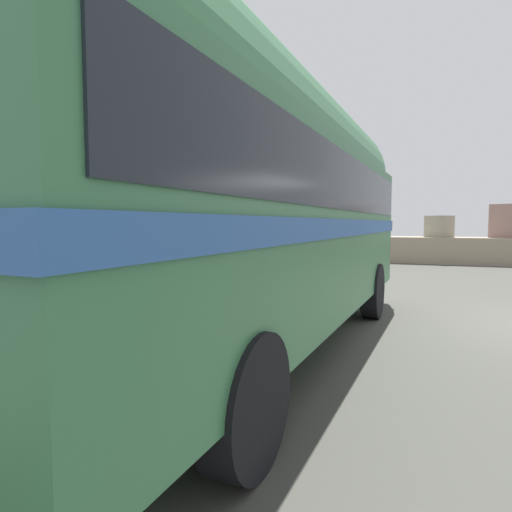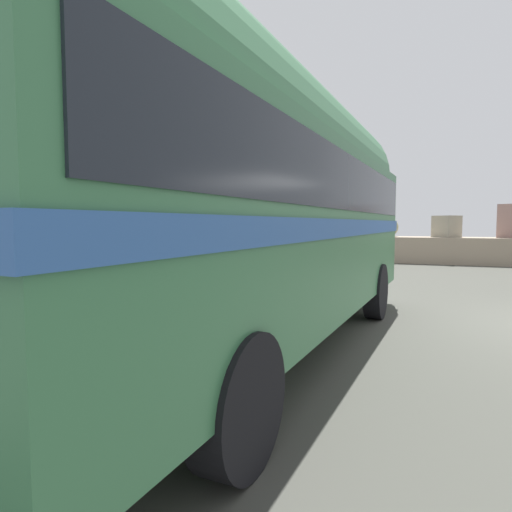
# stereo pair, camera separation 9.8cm
# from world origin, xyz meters

# --- Properties ---
(breakwater) EXTENTS (31.36, 2.12, 2.44)m
(breakwater) POSITION_xyz_m (0.14, 11.78, 0.73)
(breakwater) COLOR gray
(breakwater) RESTS_ON ground
(vintage_coach) EXTENTS (2.97, 8.72, 3.70)m
(vintage_coach) POSITION_xyz_m (-4.33, -2.69, 2.05)
(vintage_coach) COLOR black
(vintage_coach) RESTS_ON ground
(second_coach) EXTENTS (3.57, 8.83, 3.70)m
(second_coach) POSITION_xyz_m (-9.44, -1.16, 2.05)
(second_coach) COLOR black
(second_coach) RESTS_ON ground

